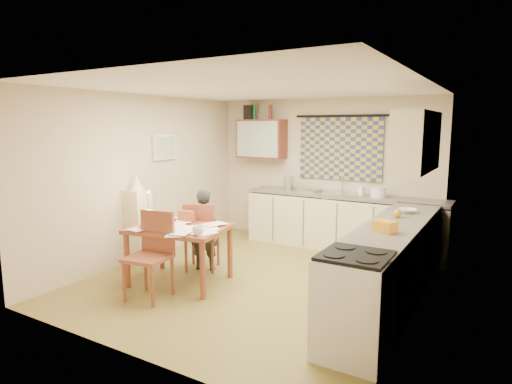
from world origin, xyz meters
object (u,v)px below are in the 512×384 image
Objects in this scene: dining_table at (180,254)px; chair_far at (202,249)px; stove at (354,306)px; counter_right at (393,262)px; counter_back at (343,222)px; person at (204,229)px; shelf_stand at (138,227)px.

dining_table is 1.36× the size of chair_far.
counter_right is at bearing 90.00° from stove.
counter_back is 3.42m from stove.
counter_back is at bearing 53.16° from dining_table.
stove is 2.59m from dining_table.
person is (-1.35, -2.00, 0.13)m from counter_back.
counter_back is at bearing 125.02° from counter_right.
stove is at bearing -69.17° from counter_back.
dining_table is at bearing 166.05° from stove.
counter_back is 3.38× the size of chair_far.
counter_right is 2.65× the size of shelf_stand.
chair_far is (-1.37, -2.01, -0.15)m from counter_back.
chair_far is at bearing 87.72° from dining_table.
dining_table is 1.13× the size of person.
counter_right is 2.65m from dining_table.
stove reaches higher than counter_back.
shelf_stand is (-0.98, -0.31, -0.03)m from person.
dining_table is 1.19× the size of shelf_stand.
counter_right is 2.22× the size of dining_table.
counter_back is at bearing -147.90° from chair_far.
chair_far is at bearing 17.10° from shelf_stand.
dining_table is at bearing -116.77° from counter_back.
counter_back is at bearing -142.57° from person.
dining_table is (-1.30, -2.57, -0.07)m from counter_back.
counter_back reaches higher than dining_table.
counter_right is at bearing 8.35° from dining_table.
person reaches higher than counter_back.
counter_back is at bearing 110.83° from stove.
shelf_stand is (-0.95, -0.29, 0.25)m from chair_far.
counter_right reaches higher than dining_table.
counter_right is at bearing 162.53° from chair_far.
chair_far is at bearing 155.42° from stove.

